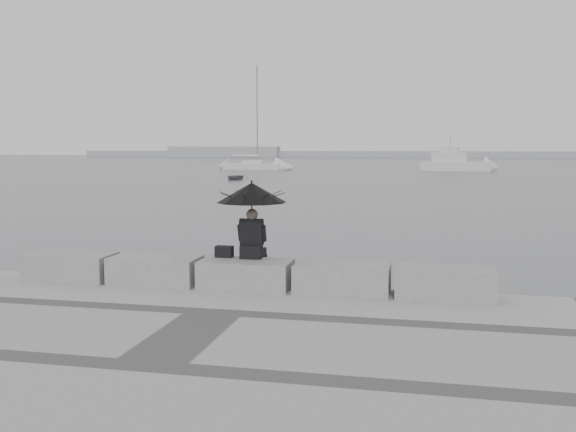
% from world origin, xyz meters
% --- Properties ---
extents(ground, '(360.00, 360.00, 0.00)m').
position_xyz_m(ground, '(0.00, 0.00, 0.00)').
color(ground, '#444649').
rests_on(ground, ground).
extents(stone_block_far_left, '(1.60, 0.80, 0.50)m').
position_xyz_m(stone_block_far_left, '(-3.40, -0.45, 0.75)').
color(stone_block_far_left, slate).
rests_on(stone_block_far_left, promenade).
extents(stone_block_left, '(1.60, 0.80, 0.50)m').
position_xyz_m(stone_block_left, '(-1.70, -0.45, 0.75)').
color(stone_block_left, slate).
rests_on(stone_block_left, promenade).
extents(stone_block_centre, '(1.60, 0.80, 0.50)m').
position_xyz_m(stone_block_centre, '(0.00, -0.45, 0.75)').
color(stone_block_centre, slate).
rests_on(stone_block_centre, promenade).
extents(stone_block_right, '(1.60, 0.80, 0.50)m').
position_xyz_m(stone_block_right, '(1.70, -0.45, 0.75)').
color(stone_block_right, slate).
rests_on(stone_block_right, promenade).
extents(stone_block_far_right, '(1.60, 0.80, 0.50)m').
position_xyz_m(stone_block_far_right, '(3.40, -0.45, 0.75)').
color(stone_block_far_right, slate).
rests_on(stone_block_far_right, promenade).
extents(seated_person, '(1.25, 1.25, 1.39)m').
position_xyz_m(seated_person, '(0.04, -0.19, 2.02)').
color(seated_person, black).
rests_on(seated_person, stone_block_centre).
extents(bag, '(0.31, 0.18, 0.20)m').
position_xyz_m(bag, '(-0.47, -0.21, 1.10)').
color(bag, black).
rests_on(bag, stone_block_centre).
extents(distant_landmass, '(180.00, 8.00, 2.80)m').
position_xyz_m(distant_landmass, '(-8.14, 154.51, 0.90)').
color(distant_landmass, gray).
rests_on(distant_landmass, ground).
extents(sailboat_left, '(7.76, 3.42, 12.90)m').
position_xyz_m(sailboat_left, '(-18.14, 66.30, 0.53)').
color(sailboat_left, '#BCBCBE').
rests_on(sailboat_left, ground).
extents(motor_cruiser, '(8.42, 4.10, 4.50)m').
position_xyz_m(motor_cruiser, '(6.41, 67.97, 0.89)').
color(motor_cruiser, '#BCBCBE').
rests_on(motor_cruiser, ground).
extents(dinghy, '(2.93, 1.46, 0.48)m').
position_xyz_m(dinghy, '(-13.65, 43.43, 0.24)').
color(dinghy, gray).
rests_on(dinghy, ground).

